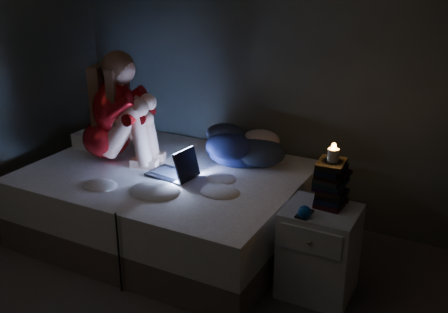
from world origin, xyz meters
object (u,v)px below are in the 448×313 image
Objects in this scene: woman at (104,107)px; laptop at (171,161)px; bed at (167,203)px; nightstand at (319,251)px; phone at (304,214)px; candle at (333,155)px.

laptop is at bearing -18.44° from woman.
bed is 3.33× the size of nightstand.
woman is 6.28× the size of phone.
laptop is (0.10, -0.07, 0.40)m from bed.
laptop is 1.13m from phone.
laptop reaches higher than phone.
candle is (0.02, 0.08, 0.64)m from nightstand.
woman is 1.83m from candle.
bed is at bearing 171.87° from nightstand.
nightstand is 4.31× the size of phone.
candle is (1.30, -0.09, 0.66)m from bed.
bed is 2.28× the size of woman.
nightstand is at bearing -7.54° from bed.
candle is (1.83, -0.06, -0.05)m from woman.
laptop is 2.45× the size of phone.
laptop is 4.29× the size of candle.
candle reaches higher than laptop.
candle is 0.57× the size of phone.
woman is 10.99× the size of candle.
nightstand is (1.81, -0.14, -0.69)m from woman.
phone is (1.11, -0.22, -0.06)m from laptop.
woman is at bearing 175.52° from phone.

